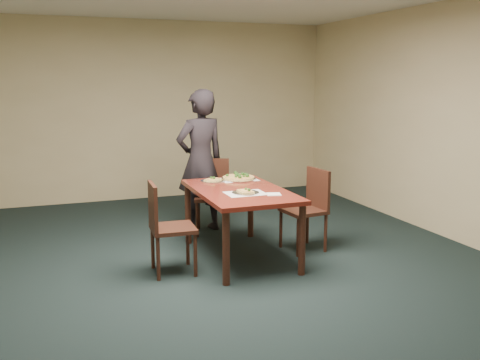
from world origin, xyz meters
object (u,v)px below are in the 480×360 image
object	(u,v)px
dining_table	(240,198)
diner	(200,161)
chair_left	(165,223)
pizza_pan	(239,177)
slice_plate_near	(246,192)
slice_plate_far	(213,180)
chair_far	(212,191)
chair_right	(309,204)

from	to	relation	value
dining_table	diner	size ratio (longest dim) A/B	0.84
dining_table	chair_left	distance (m)	0.88
pizza_pan	slice_plate_near	world-z (taller)	pizza_pan
chair_left	pizza_pan	xyz separation A→B (m)	(1.03, 0.72, 0.26)
pizza_pan	slice_plate_far	size ratio (longest dim) A/B	1.44
pizza_pan	chair_left	bearing A→B (deg)	-144.99
slice_plate_near	slice_plate_far	bearing A→B (deg)	98.99
chair_far	chair_left	world-z (taller)	same
chair_right	pizza_pan	world-z (taller)	chair_right
diner	slice_plate_far	xyz separation A→B (m)	(-0.03, -0.63, -0.13)
pizza_pan	diner	bearing A→B (deg)	113.75
slice_plate_far	chair_left	bearing A→B (deg)	-134.83
diner	chair_right	bearing A→B (deg)	116.54
chair_left	chair_right	size ratio (longest dim) A/B	1.00
dining_table	chair_right	world-z (taller)	chair_right
slice_plate_far	pizza_pan	bearing A→B (deg)	-0.10
chair_far	chair_left	xyz separation A→B (m)	(-0.88, -1.27, 0.00)
dining_table	chair_far	size ratio (longest dim) A/B	1.65
chair_far	slice_plate_far	bearing A→B (deg)	-87.51
diner	pizza_pan	xyz separation A→B (m)	(0.28, -0.63, -0.11)
pizza_pan	slice_plate_far	xyz separation A→B (m)	(-0.31, 0.00, -0.01)
diner	pizza_pan	size ratio (longest dim) A/B	4.41
dining_table	pizza_pan	bearing A→B (deg)	71.45
dining_table	slice_plate_far	xyz separation A→B (m)	(-0.13, 0.53, 0.10)
chair_left	chair_right	xyz separation A→B (m)	(1.68, 0.21, 0.00)
chair_far	dining_table	bearing A→B (deg)	-72.69
chair_far	chair_right	bearing A→B (deg)	-33.95
chair_left	slice_plate_far	xyz separation A→B (m)	(0.72, 0.72, 0.25)
pizza_pan	slice_plate_far	distance (m)	0.31
chair_far	diner	distance (m)	0.40
dining_table	diner	xyz separation A→B (m)	(-0.10, 1.16, 0.23)
dining_table	chair_right	size ratio (longest dim) A/B	1.65
dining_table	slice_plate_near	bearing A→B (deg)	-94.53
chair_left	dining_table	bearing A→B (deg)	-74.59
dining_table	slice_plate_far	world-z (taller)	slice_plate_far
chair_far	pizza_pan	bearing A→B (deg)	-56.02
chair_left	pizza_pan	size ratio (longest dim) A/B	2.26
chair_left	slice_plate_near	world-z (taller)	chair_left
chair_left	diner	world-z (taller)	diner
chair_left	pizza_pan	bearing A→B (deg)	-52.20
pizza_pan	slice_plate_near	bearing A→B (deg)	-104.70
chair_right	diner	distance (m)	1.52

